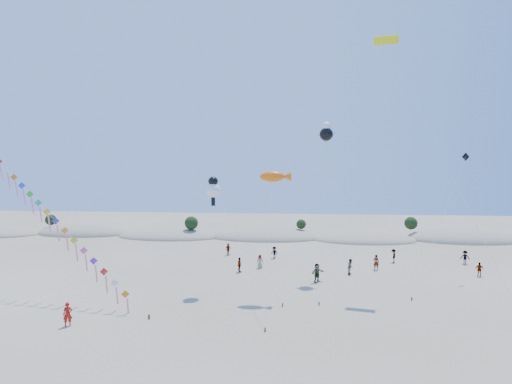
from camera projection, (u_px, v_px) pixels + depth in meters
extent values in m
plane|color=gray|center=(212.00, 362.00, 26.13)|extent=(160.00, 160.00, 0.00)
ellipsoid|color=gray|center=(83.00, 234.00, 74.79)|extent=(16.00, 8.80, 3.60)
ellipsoid|color=#203212|center=(83.00, 228.00, 74.73)|extent=(12.80, 5.76, 0.64)
ellipsoid|color=gray|center=(170.00, 236.00, 71.93)|extent=(17.60, 9.68, 3.00)
ellipsoid|color=#203212|center=(170.00, 232.00, 71.87)|extent=(14.08, 6.34, 0.70)
ellipsoid|color=gray|center=(265.00, 237.00, 71.15)|extent=(19.00, 10.45, 3.40)
ellipsoid|color=#203212|center=(265.00, 232.00, 71.09)|extent=(15.20, 6.84, 0.76)
ellipsoid|color=gray|center=(364.00, 240.00, 68.29)|extent=(16.40, 9.02, 2.80)
ellipsoid|color=#203212|center=(364.00, 235.00, 68.24)|extent=(13.12, 5.90, 0.66)
ellipsoid|color=gray|center=(464.00, 240.00, 68.60)|extent=(18.00, 9.90, 3.80)
ellipsoid|color=#203212|center=(464.00, 233.00, 68.54)|extent=(14.40, 6.48, 0.72)
sphere|color=black|center=(51.00, 220.00, 75.39)|extent=(1.90, 1.90, 1.90)
sphere|color=black|center=(191.00, 223.00, 70.21)|extent=(2.20, 2.20, 2.20)
sphere|color=black|center=(301.00, 224.00, 70.56)|extent=(1.60, 1.60, 1.60)
sphere|color=black|center=(411.00, 223.00, 70.28)|extent=(2.10, 2.10, 2.10)
cube|color=#3F2D1E|center=(149.00, 317.00, 33.35)|extent=(0.12, 0.12, 0.35)
cylinder|color=silver|center=(30.00, 194.00, 40.01)|extent=(26.86, 12.10, 18.56)
cube|color=orange|center=(125.00, 294.00, 34.51)|extent=(1.26, 0.49, 1.33)
cube|color=pink|center=(128.00, 307.00, 34.61)|extent=(0.19, 0.45, 1.55)
cube|color=white|center=(114.00, 283.00, 35.06)|extent=(1.26, 0.49, 1.33)
cube|color=pink|center=(117.00, 296.00, 35.16)|extent=(0.19, 0.45, 1.55)
cube|color=red|center=(104.00, 272.00, 35.61)|extent=(1.26, 0.49, 1.33)
cube|color=pink|center=(106.00, 284.00, 35.72)|extent=(0.19, 0.45, 1.55)
cube|color=purple|center=(94.00, 261.00, 36.16)|extent=(1.26, 0.49, 1.33)
cube|color=pink|center=(96.00, 274.00, 36.27)|extent=(0.19, 0.45, 1.55)
cube|color=#FF509A|center=(84.00, 250.00, 36.72)|extent=(1.26, 0.49, 1.33)
cube|color=pink|center=(86.00, 263.00, 36.82)|extent=(0.19, 0.45, 1.55)
cube|color=#ADDC19|center=(74.00, 240.00, 37.27)|extent=(1.26, 0.49, 1.33)
cube|color=pink|center=(77.00, 253.00, 37.37)|extent=(0.19, 0.45, 1.55)
cube|color=orange|center=(65.00, 231.00, 37.82)|extent=(1.26, 0.49, 1.33)
cube|color=pink|center=(67.00, 243.00, 37.92)|extent=(0.19, 0.45, 1.55)
cube|color=#4129A5|center=(56.00, 221.00, 38.37)|extent=(1.26, 0.49, 1.33)
cube|color=pink|center=(58.00, 233.00, 38.48)|extent=(0.19, 0.45, 1.55)
cube|color=yellow|center=(47.00, 212.00, 38.92)|extent=(1.26, 0.49, 1.33)
cube|color=pink|center=(49.00, 224.00, 39.03)|extent=(0.19, 0.45, 1.55)
cube|color=#17B198|center=(38.00, 203.00, 39.48)|extent=(1.26, 0.49, 1.33)
cube|color=pink|center=(41.00, 215.00, 39.58)|extent=(0.19, 0.45, 1.55)
cube|color=green|center=(30.00, 194.00, 40.03)|extent=(1.26, 0.49, 1.33)
cube|color=pink|center=(32.00, 206.00, 40.13)|extent=(0.19, 0.45, 1.55)
cube|color=blue|center=(22.00, 186.00, 40.58)|extent=(1.26, 0.49, 1.33)
cube|color=pink|center=(24.00, 197.00, 40.68)|extent=(0.19, 0.45, 1.55)
cube|color=orange|center=(14.00, 177.00, 41.13)|extent=(1.26, 0.49, 1.33)
cube|color=pink|center=(16.00, 189.00, 41.23)|extent=(0.19, 0.45, 1.55)
cube|color=white|center=(6.00, 169.00, 41.68)|extent=(1.26, 0.49, 1.33)
cube|color=pink|center=(9.00, 180.00, 41.79)|extent=(0.19, 0.45, 1.55)
cube|color=pink|center=(1.00, 172.00, 42.34)|extent=(0.19, 0.45, 1.55)
cube|color=#3F2D1E|center=(265.00, 330.00, 30.81)|extent=(0.10, 0.10, 0.30)
cylinder|color=silver|center=(269.00, 245.00, 35.07)|extent=(0.03, 9.27, 10.98)
ellipsoid|color=orange|center=(272.00, 177.00, 39.33)|extent=(2.31, 1.01, 1.01)
cone|color=orange|center=(286.00, 177.00, 39.21)|extent=(0.92, 0.92, 0.92)
cube|color=#3F2D1E|center=(283.00, 305.00, 36.29)|extent=(0.10, 0.10, 0.30)
cylinder|color=silver|center=(246.00, 245.00, 38.54)|extent=(6.84, 4.54, 9.64)
sphere|color=white|center=(213.00, 190.00, 40.79)|extent=(1.40, 1.40, 1.40)
sphere|color=black|center=(213.00, 181.00, 40.74)|extent=(0.93, 0.93, 0.93)
cube|color=black|center=(213.00, 202.00, 40.86)|extent=(0.35, 0.18, 0.80)
cube|color=#3F2D1E|center=(319.00, 304.00, 36.63)|extent=(0.10, 0.10, 0.30)
cylinder|color=silver|center=(323.00, 210.00, 41.38)|extent=(1.23, 10.66, 15.35)
sphere|color=black|center=(326.00, 134.00, 46.13)|extent=(1.45, 1.45, 1.45)
sphere|color=white|center=(326.00, 126.00, 46.07)|extent=(0.94, 0.94, 0.94)
cube|color=white|center=(326.00, 145.00, 46.20)|extent=(0.35, 0.18, 0.80)
cube|color=white|center=(320.00, 134.00, 46.19)|extent=(0.60, 0.15, 0.25)
cube|color=white|center=(333.00, 134.00, 46.06)|extent=(0.60, 0.15, 0.25)
cylinder|color=silver|center=(446.00, 162.00, 35.01)|extent=(6.69, 16.34, 24.48)
cube|color=#F0EE0C|center=(386.00, 40.00, 42.65)|extent=(2.48, 1.01, 0.87)
cube|color=black|center=(386.00, 40.00, 42.67)|extent=(2.39, 0.60, 0.19)
cube|color=#3F2D1E|center=(412.00, 299.00, 37.94)|extent=(0.10, 0.10, 0.30)
cylinder|color=silver|center=(441.00, 222.00, 42.10)|extent=(8.02, 9.94, 12.93)
cube|color=black|center=(466.00, 157.00, 46.24)|extent=(0.88, 0.26, 0.91)
imported|color=#AC160D|center=(68.00, 314.00, 31.83)|extent=(0.78, 0.69, 1.80)
imported|color=slate|center=(240.00, 265.00, 47.84)|extent=(0.78, 1.07, 1.68)
imported|color=slate|center=(260.00, 261.00, 49.77)|extent=(0.83, 0.60, 1.58)
imported|color=slate|center=(317.00, 273.00, 43.89)|extent=(1.70, 1.60, 1.91)
imported|color=slate|center=(274.00, 252.00, 54.98)|extent=(1.14, 1.00, 1.53)
imported|color=slate|center=(351.00, 267.00, 46.98)|extent=(0.85, 0.97, 1.70)
imported|color=slate|center=(376.00, 262.00, 48.91)|extent=(0.74, 0.59, 1.76)
imported|color=slate|center=(393.00, 256.00, 52.66)|extent=(0.85, 1.18, 1.65)
imported|color=slate|center=(479.00, 269.00, 46.00)|extent=(0.98, 0.59, 1.56)
imported|color=slate|center=(465.00, 257.00, 51.79)|extent=(1.22, 1.02, 1.65)
imported|color=slate|center=(228.00, 249.00, 56.92)|extent=(0.91, 0.95, 1.59)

